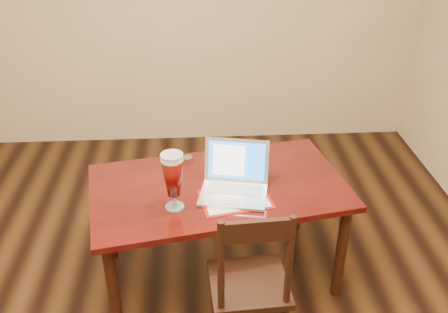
{
  "coord_description": "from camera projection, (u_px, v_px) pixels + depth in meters",
  "views": [
    {
      "loc": [
        0.29,
        -1.75,
        2.22
      ],
      "look_at": [
        0.43,
        0.56,
        0.89
      ],
      "focal_mm": 40.0,
      "sensor_mm": 36.0,
      "label": 1
    }
  ],
  "objects": [
    {
      "name": "dining_table",
      "position": [
        217.0,
        195.0,
        2.85
      ],
      "size": [
        1.56,
        1.05,
        1.0
      ],
      "rotation": [
        0.0,
        0.0,
        0.18
      ],
      "color": "#510D0A",
      "rests_on": "ground"
    },
    {
      "name": "room_shell",
      "position": [
        111.0,
        23.0,
        1.73
      ],
      "size": [
        4.51,
        5.01,
        2.71
      ],
      "color": "tan",
      "rests_on": "ground"
    },
    {
      "name": "dining_chair",
      "position": [
        250.0,
        284.0,
        2.49
      ],
      "size": [
        0.41,
        0.4,
        0.92
      ],
      "rotation": [
        0.0,
        0.0,
        0.06
      ],
      "color": "black",
      "rests_on": "ground"
    }
  ]
}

